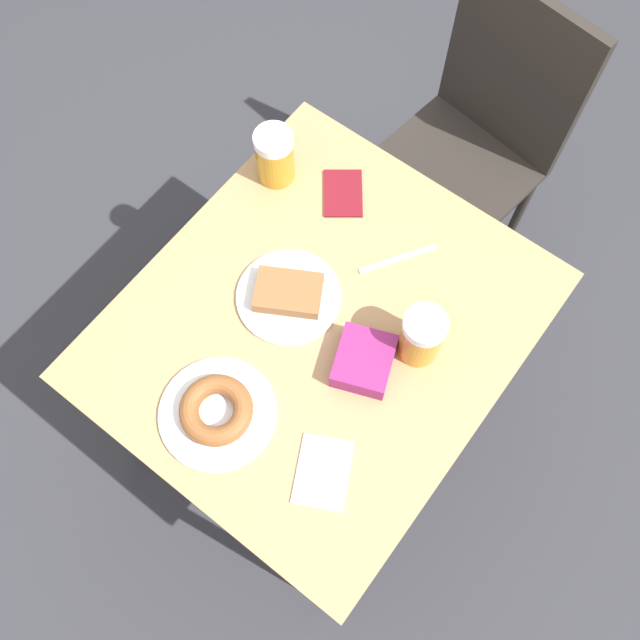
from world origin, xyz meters
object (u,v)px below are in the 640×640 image
at_px(beer_mug_center, 422,336).
at_px(blue_pouch, 364,361).
at_px(beer_mug_left, 275,156).
at_px(passport_near_edge, 343,193).
at_px(fork, 398,259).
at_px(plate_with_donut, 217,411).
at_px(plate_with_cake, 289,295).
at_px(napkin_folded, 323,472).
at_px(chair, 483,125).

distance_m(beer_mug_center, blue_pouch, 0.13).
relative_size(beer_mug_left, passport_near_edge, 0.91).
bearing_deg(fork, plate_with_donut, -99.61).
distance_m(plate_with_cake, passport_near_edge, 0.29).
relative_size(plate_with_cake, blue_pouch, 1.41).
bearing_deg(plate_with_donut, fork, 80.39).
height_order(plate_with_cake, fork, plate_with_cake).
height_order(napkin_folded, passport_near_edge, passport_near_edge).
bearing_deg(beer_mug_left, blue_pouch, -30.59).
xyz_separation_m(plate_with_donut, blue_pouch, (0.17, 0.26, 0.01)).
bearing_deg(napkin_folded, beer_mug_center, 89.98).
bearing_deg(beer_mug_center, passport_near_edge, 148.97).
bearing_deg(napkin_folded, fork, 107.85).
distance_m(plate_with_donut, passport_near_edge, 0.58).
bearing_deg(plate_with_cake, passport_near_edge, 102.71).
xyz_separation_m(chair, beer_mug_center, (0.24, -0.70, 0.23)).
distance_m(chair, fork, 0.59).
relative_size(beer_mug_left, blue_pouch, 0.87).
bearing_deg(plate_with_cake, beer_mug_center, 14.02).
height_order(plate_with_cake, plate_with_donut, plate_with_donut).
height_order(passport_near_edge, blue_pouch, blue_pouch).
xyz_separation_m(plate_with_cake, blue_pouch, (0.22, -0.03, 0.01)).
distance_m(chair, beer_mug_left, 0.65).
distance_m(chair, plate_with_donut, 1.08).
bearing_deg(plate_with_donut, chair, 90.09).
relative_size(napkin_folded, blue_pouch, 1.06).
xyz_separation_m(napkin_folded, fork, (-0.15, 0.48, -0.00)).
height_order(beer_mug_left, passport_near_edge, beer_mug_left).
height_order(plate_with_donut, napkin_folded, plate_with_donut).
height_order(plate_with_donut, beer_mug_left, beer_mug_left).
relative_size(chair, plate_with_donut, 3.87).
bearing_deg(beer_mug_center, blue_pouch, -124.40).
bearing_deg(napkin_folded, beer_mug_left, 136.14).
height_order(napkin_folded, fork, same).
height_order(napkin_folded, blue_pouch, blue_pouch).
xyz_separation_m(chair, napkin_folded, (0.24, -1.03, 0.17)).
bearing_deg(beer_mug_center, plate_with_cake, -165.98).
distance_m(plate_with_donut, blue_pouch, 0.31).
height_order(beer_mug_left, fork, beer_mug_left).
distance_m(plate_with_cake, napkin_folded, 0.38).
bearing_deg(fork, blue_pouch, -71.00).
bearing_deg(blue_pouch, napkin_folded, -73.41).
bearing_deg(chair, beer_mug_center, -63.37).
xyz_separation_m(napkin_folded, blue_pouch, (-0.07, 0.23, 0.02)).
bearing_deg(plate_with_cake, napkin_folded, -41.64).
xyz_separation_m(plate_with_cake, passport_near_edge, (-0.06, 0.28, -0.01)).
distance_m(chair, blue_pouch, 0.84).
bearing_deg(beer_mug_center, fork, 135.90).
relative_size(plate_with_donut, beer_mug_left, 1.71).
height_order(beer_mug_left, beer_mug_center, same).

